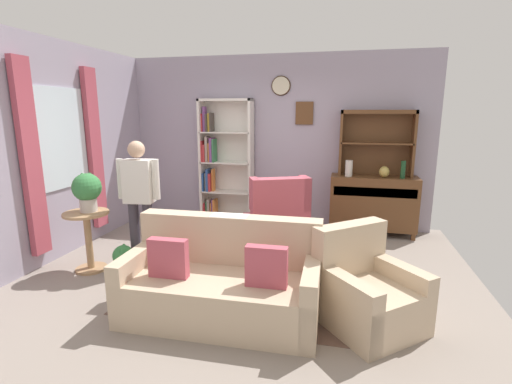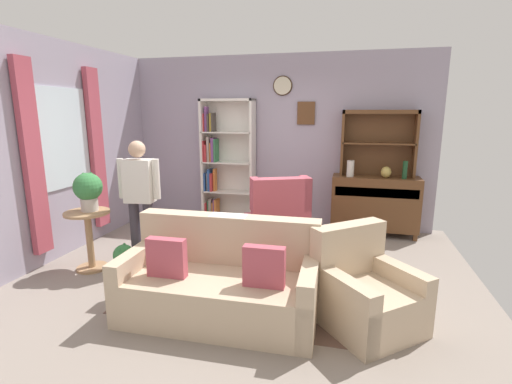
{
  "view_description": "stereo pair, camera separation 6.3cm",
  "coord_description": "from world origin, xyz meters",
  "px_view_note": "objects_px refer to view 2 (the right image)",
  "views": [
    {
      "loc": [
        1.1,
        -4.03,
        1.89
      ],
      "look_at": [
        0.1,
        0.2,
        0.95
      ],
      "focal_mm": 26.08,
      "sensor_mm": 36.0,
      "label": 1
    },
    {
      "loc": [
        1.16,
        -4.02,
        1.89
      ],
      "look_at": [
        0.1,
        0.2,
        0.95
      ],
      "focal_mm": 26.08,
      "sensor_mm": 36.0,
      "label": 2
    }
  ],
  "objects_px": {
    "sideboard": "(374,203)",
    "potted_plant_small": "(124,256)",
    "sideboard_hutch": "(379,134)",
    "wingback_chair": "(277,223)",
    "bookshelf": "(224,164)",
    "plant_stand": "(89,234)",
    "potted_plant_large": "(88,189)",
    "vase_round": "(386,172)",
    "person_reading": "(140,195)",
    "coffee_table": "(262,249)",
    "vase_tall": "(350,168)",
    "couch_floral": "(221,283)",
    "book_stack": "(254,243)",
    "armchair_floral": "(365,295)",
    "bottle_wine": "(405,170)"
  },
  "relations": [
    {
      "from": "sideboard",
      "to": "potted_plant_small",
      "type": "distance_m",
      "value": 3.72
    },
    {
      "from": "sideboard",
      "to": "sideboard_hutch",
      "type": "height_order",
      "value": "sideboard_hutch"
    },
    {
      "from": "sideboard_hutch",
      "to": "wingback_chair",
      "type": "distance_m",
      "value": 2.11
    },
    {
      "from": "bookshelf",
      "to": "sideboard_hutch",
      "type": "xyz_separation_m",
      "value": [
        2.48,
        0.02,
        0.53
      ]
    },
    {
      "from": "sideboard_hutch",
      "to": "plant_stand",
      "type": "bearing_deg",
      "value": -145.72
    },
    {
      "from": "potted_plant_large",
      "to": "potted_plant_small",
      "type": "height_order",
      "value": "potted_plant_large"
    },
    {
      "from": "vase_round",
      "to": "sideboard",
      "type": "bearing_deg",
      "value": 152.83
    },
    {
      "from": "sideboard",
      "to": "person_reading",
      "type": "bearing_deg",
      "value": -145.36
    },
    {
      "from": "potted_plant_large",
      "to": "potted_plant_small",
      "type": "relative_size",
      "value": 1.34
    },
    {
      "from": "coffee_table",
      "to": "bookshelf",
      "type": "bearing_deg",
      "value": 119.33
    },
    {
      "from": "wingback_chair",
      "to": "sideboard",
      "type": "bearing_deg",
      "value": 37.19
    },
    {
      "from": "vase_tall",
      "to": "wingback_chair",
      "type": "relative_size",
      "value": 0.24
    },
    {
      "from": "couch_floral",
      "to": "person_reading",
      "type": "bearing_deg",
      "value": 147.03
    },
    {
      "from": "person_reading",
      "to": "coffee_table",
      "type": "height_order",
      "value": "person_reading"
    },
    {
      "from": "book_stack",
      "to": "vase_round",
      "type": "bearing_deg",
      "value": 52.3
    },
    {
      "from": "bookshelf",
      "to": "potted_plant_large",
      "type": "bearing_deg",
      "value": -112.24
    },
    {
      "from": "armchair_floral",
      "to": "coffee_table",
      "type": "height_order",
      "value": "armchair_floral"
    },
    {
      "from": "coffee_table",
      "to": "wingback_chair",
      "type": "bearing_deg",
      "value": 90.61
    },
    {
      "from": "armchair_floral",
      "to": "coffee_table",
      "type": "xyz_separation_m",
      "value": [
        -1.11,
        0.72,
        0.06
      ]
    },
    {
      "from": "vase_tall",
      "to": "potted_plant_large",
      "type": "height_order",
      "value": "potted_plant_large"
    },
    {
      "from": "plant_stand",
      "to": "person_reading",
      "type": "distance_m",
      "value": 0.77
    },
    {
      "from": "potted_plant_small",
      "to": "potted_plant_large",
      "type": "bearing_deg",
      "value": 175.46
    },
    {
      "from": "bottle_wine",
      "to": "potted_plant_large",
      "type": "height_order",
      "value": "potted_plant_large"
    },
    {
      "from": "vase_tall",
      "to": "plant_stand",
      "type": "distance_m",
      "value": 3.76
    },
    {
      "from": "potted_plant_large",
      "to": "vase_tall",
      "type": "bearing_deg",
      "value": 34.8
    },
    {
      "from": "wingback_chair",
      "to": "couch_floral",
      "type": "bearing_deg",
      "value": -96.02
    },
    {
      "from": "armchair_floral",
      "to": "person_reading",
      "type": "bearing_deg",
      "value": 164.89
    },
    {
      "from": "vase_tall",
      "to": "plant_stand",
      "type": "relative_size",
      "value": 0.34
    },
    {
      "from": "sideboard",
      "to": "potted_plant_small",
      "type": "bearing_deg",
      "value": -143.32
    },
    {
      "from": "couch_floral",
      "to": "wingback_chair",
      "type": "height_order",
      "value": "wingback_chair"
    },
    {
      "from": "sideboard_hutch",
      "to": "plant_stand",
      "type": "distance_m",
      "value": 4.29
    },
    {
      "from": "sideboard_hutch",
      "to": "armchair_floral",
      "type": "bearing_deg",
      "value": -94.49
    },
    {
      "from": "bottle_wine",
      "to": "person_reading",
      "type": "xyz_separation_m",
      "value": [
        -3.24,
        -1.88,
        -0.15
      ]
    },
    {
      "from": "couch_floral",
      "to": "book_stack",
      "type": "distance_m",
      "value": 0.79
    },
    {
      "from": "vase_tall",
      "to": "couch_floral",
      "type": "xyz_separation_m",
      "value": [
        -1.14,
        -2.75,
        -0.73
      ]
    },
    {
      "from": "wingback_chair",
      "to": "potted_plant_large",
      "type": "height_order",
      "value": "potted_plant_large"
    },
    {
      "from": "potted_plant_large",
      "to": "person_reading",
      "type": "relative_size",
      "value": 0.29
    },
    {
      "from": "bookshelf",
      "to": "potted_plant_large",
      "type": "height_order",
      "value": "bookshelf"
    },
    {
      "from": "bottle_wine",
      "to": "potted_plant_large",
      "type": "distance_m",
      "value": 4.33
    },
    {
      "from": "armchair_floral",
      "to": "wingback_chair",
      "type": "distance_m",
      "value": 2.01
    },
    {
      "from": "sideboard",
      "to": "vase_round",
      "type": "height_order",
      "value": "vase_round"
    },
    {
      "from": "vase_round",
      "to": "book_stack",
      "type": "bearing_deg",
      "value": -127.7
    },
    {
      "from": "bookshelf",
      "to": "bottle_wine",
      "type": "height_order",
      "value": "bookshelf"
    },
    {
      "from": "potted_plant_large",
      "to": "book_stack",
      "type": "xyz_separation_m",
      "value": [
        2.0,
        0.12,
        -0.55
      ]
    },
    {
      "from": "sideboard_hutch",
      "to": "vase_round",
      "type": "distance_m",
      "value": 0.6
    },
    {
      "from": "bookshelf",
      "to": "bottle_wine",
      "type": "bearing_deg",
      "value": -3.51
    },
    {
      "from": "wingback_chair",
      "to": "person_reading",
      "type": "xyz_separation_m",
      "value": [
        -1.51,
        -0.95,
        0.52
      ]
    },
    {
      "from": "vase_round",
      "to": "book_stack",
      "type": "distance_m",
      "value": 2.58
    },
    {
      "from": "sideboard_hutch",
      "to": "book_stack",
      "type": "bearing_deg",
      "value": -123.03
    },
    {
      "from": "bottle_wine",
      "to": "armchair_floral",
      "type": "height_order",
      "value": "bottle_wine"
    }
  ]
}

